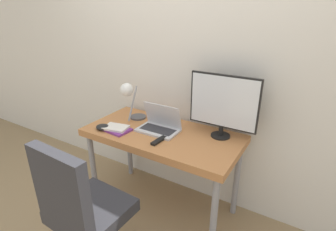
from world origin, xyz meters
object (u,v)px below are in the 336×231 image
Objects in this scene: game_controller at (103,127)px; desk_lamp at (129,96)px; office_chair at (81,206)px; laptop at (159,125)px; monitor at (223,104)px; book_stack at (117,129)px.

desk_lamp is at bearing 67.60° from game_controller.
game_controller is (-0.38, 0.62, 0.20)m from office_chair.
monitor is (0.48, 0.16, 0.23)m from laptop.
office_chair is 7.64× the size of game_controller.
monitor is 0.82m from desk_lamp.
monitor is at bearing 23.58° from game_controller.
book_stack is at bearing -155.93° from monitor.
monitor reaches higher than book_stack.
game_controller is at bearing 121.66° from office_chair.
laptop is 0.89m from office_chair.
laptop is at bearing 87.59° from office_chair.
laptop reaches higher than book_stack.
book_stack is at bearing -148.34° from laptop.
monitor reaches higher than office_chair.
monitor is 0.91m from book_stack.
desk_lamp is (-0.80, -0.15, -0.03)m from monitor.
office_chair is at bearing -92.41° from laptop.
monitor is at bearing 18.71° from laptop.
office_chair is at bearing -117.04° from monitor.
laptop is at bearing -161.29° from monitor.
office_chair is (-0.04, -0.85, -0.23)m from laptop.
book_stack is at bearing -86.50° from desk_lamp.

